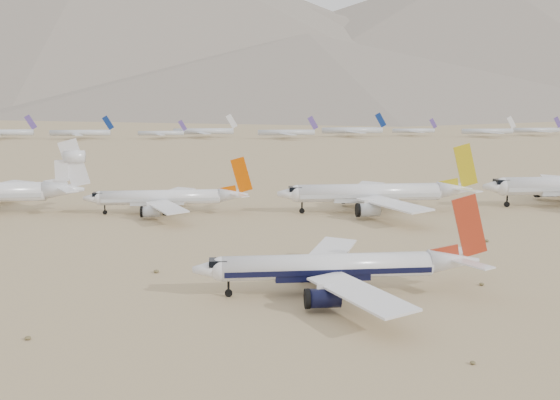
% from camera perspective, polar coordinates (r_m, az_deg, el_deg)
% --- Properties ---
extents(ground, '(7000.00, 7000.00, 0.00)m').
position_cam_1_polar(ground, '(101.57, 5.45, -8.47)').
color(ground, '#8F7A53').
rests_on(ground, ground).
extents(main_airliner, '(44.93, 43.88, 15.86)m').
position_cam_1_polar(main_airliner, '(100.25, 5.52, -6.11)').
color(main_airliner, white).
rests_on(main_airliner, ground).
extents(row2_gold_tail, '(51.51, 50.37, 18.34)m').
position_cam_1_polar(row2_gold_tail, '(168.63, 8.87, 0.62)').
color(row2_gold_tail, white).
rests_on(row2_gold_tail, ground).
extents(row2_orange_tail, '(41.87, 40.96, 14.94)m').
position_cam_1_polar(row2_orange_tail, '(167.68, -10.22, 0.21)').
color(row2_orange_tail, white).
rests_on(row2_orange_tail, ground).
extents(distant_storage_row, '(612.99, 60.38, 14.96)m').
position_cam_1_polar(distant_storage_row, '(441.31, 0.49, 6.30)').
color(distant_storage_row, silver).
rests_on(distant_storage_row, ground).
extents(mountain_range, '(7354.00, 3024.00, 470.00)m').
position_cam_1_polar(mountain_range, '(1752.05, -2.72, 15.05)').
color(mountain_range, slate).
rests_on(mountain_range, ground).
extents(foothills, '(4637.50, 1395.00, 155.00)m').
position_cam_1_polar(foothills, '(1313.71, 19.33, 10.86)').
color(foothills, slate).
rests_on(foothills, ground).
extents(desert_scrub, '(219.83, 121.67, 0.63)m').
position_cam_1_polar(desert_scrub, '(77.70, -11.42, -14.33)').
color(desert_scrub, brown).
rests_on(desert_scrub, ground).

